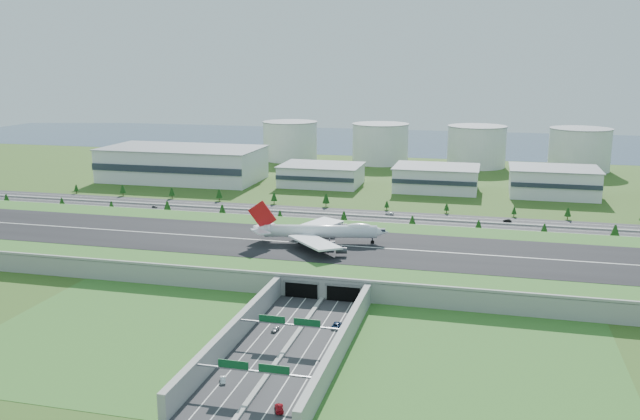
% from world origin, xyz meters
% --- Properties ---
extents(ground, '(1200.00, 1200.00, 0.00)m').
position_xyz_m(ground, '(0.00, 0.00, 0.00)').
color(ground, '#3A5219').
rests_on(ground, ground).
extents(airfield_deck, '(520.00, 100.00, 9.20)m').
position_xyz_m(airfield_deck, '(0.00, -0.09, 4.12)').
color(airfield_deck, '#969691').
rests_on(airfield_deck, ground).
extents(underpass_road, '(38.80, 120.40, 8.00)m').
position_xyz_m(underpass_road, '(0.00, -99.42, 3.43)').
color(underpass_road, '#28282B').
rests_on(underpass_road, ground).
extents(sign_gantry_near, '(38.70, 0.70, 9.80)m').
position_xyz_m(sign_gantry_near, '(0.00, -95.04, 6.95)').
color(sign_gantry_near, gray).
rests_on(sign_gantry_near, ground).
extents(sign_gantry_far, '(38.70, 0.70, 9.80)m').
position_xyz_m(sign_gantry_far, '(0.00, -130.04, 6.95)').
color(sign_gantry_far, gray).
rests_on(sign_gantry_far, ground).
extents(north_expressway, '(560.00, 36.00, 0.12)m').
position_xyz_m(north_expressway, '(0.00, 95.00, 0.06)').
color(north_expressway, '#28282B').
rests_on(north_expressway, ground).
extents(tree_row, '(503.24, 48.66, 8.36)m').
position_xyz_m(tree_row, '(3.19, 94.08, 4.58)').
color(tree_row, '#3D2819').
rests_on(tree_row, ground).
extents(hangar_west, '(120.00, 60.00, 25.00)m').
position_xyz_m(hangar_west, '(-170.00, 185.00, 12.50)').
color(hangar_west, silver).
rests_on(hangar_west, ground).
extents(hangar_mid_a, '(58.00, 42.00, 15.00)m').
position_xyz_m(hangar_mid_a, '(-60.00, 190.00, 7.50)').
color(hangar_mid_a, silver).
rests_on(hangar_mid_a, ground).
extents(hangar_mid_b, '(58.00, 42.00, 17.00)m').
position_xyz_m(hangar_mid_b, '(25.00, 190.00, 8.50)').
color(hangar_mid_b, silver).
rests_on(hangar_mid_b, ground).
extents(hangar_mid_c, '(58.00, 42.00, 19.00)m').
position_xyz_m(hangar_mid_c, '(105.00, 190.00, 9.50)').
color(hangar_mid_c, silver).
rests_on(hangar_mid_c, ground).
extents(fuel_tank_a, '(50.00, 50.00, 35.00)m').
position_xyz_m(fuel_tank_a, '(-120.00, 310.00, 17.50)').
color(fuel_tank_a, silver).
rests_on(fuel_tank_a, ground).
extents(fuel_tank_b, '(50.00, 50.00, 35.00)m').
position_xyz_m(fuel_tank_b, '(-35.00, 310.00, 17.50)').
color(fuel_tank_b, silver).
rests_on(fuel_tank_b, ground).
extents(fuel_tank_c, '(50.00, 50.00, 35.00)m').
position_xyz_m(fuel_tank_c, '(50.00, 310.00, 17.50)').
color(fuel_tank_c, silver).
rests_on(fuel_tank_c, ground).
extents(fuel_tank_d, '(50.00, 50.00, 35.00)m').
position_xyz_m(fuel_tank_d, '(135.00, 310.00, 17.50)').
color(fuel_tank_d, silver).
rests_on(fuel_tank_d, ground).
extents(bay_water, '(1200.00, 260.00, 0.06)m').
position_xyz_m(bay_water, '(0.00, 480.00, 0.03)').
color(bay_water, '#31445E').
rests_on(bay_water, ground).
extents(boeing_747, '(65.24, 61.06, 20.40)m').
position_xyz_m(boeing_747, '(-14.32, 2.32, 13.79)').
color(boeing_747, white).
rests_on(boeing_747, airfield_deck).
extents(car_0, '(2.32, 4.51, 1.47)m').
position_xyz_m(car_0, '(-8.10, -85.24, 0.86)').
color(car_0, '#9F9EA2').
rests_on(car_0, ground).
extents(car_1, '(3.03, 4.47, 1.39)m').
position_xyz_m(car_1, '(-11.40, -125.09, 0.82)').
color(car_1, silver).
rests_on(car_1, ground).
extents(car_2, '(2.93, 6.18, 1.70)m').
position_xyz_m(car_2, '(11.79, -76.44, 0.97)').
color(car_2, '#0E2346').
rests_on(car_2, ground).
extents(car_3, '(4.11, 5.98, 1.61)m').
position_xyz_m(car_3, '(9.54, -136.92, 0.92)').
color(car_3, '#B4101C').
rests_on(car_3, ground).
extents(car_4, '(4.27, 2.72, 1.35)m').
position_xyz_m(car_4, '(-143.51, 86.43, 0.80)').
color(car_4, '#535358').
rests_on(car_4, ground).
extents(car_5, '(5.15, 3.43, 1.60)m').
position_xyz_m(car_5, '(73.13, 101.06, 0.92)').
color(car_5, black).
rests_on(car_5, ground).
extents(car_7, '(5.91, 3.28, 1.62)m').
position_xyz_m(car_7, '(4.12, 102.95, 0.93)').
color(car_7, white).
rests_on(car_7, ground).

